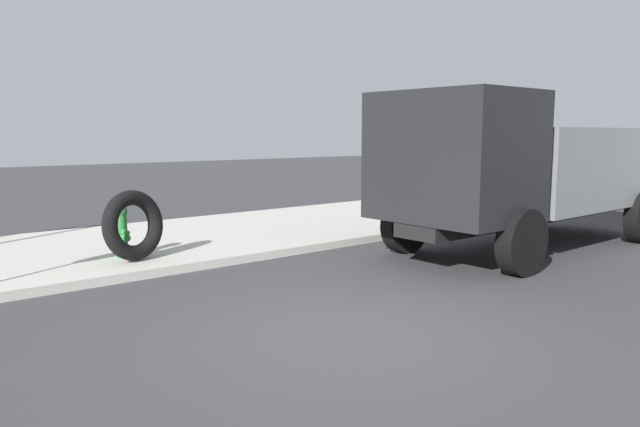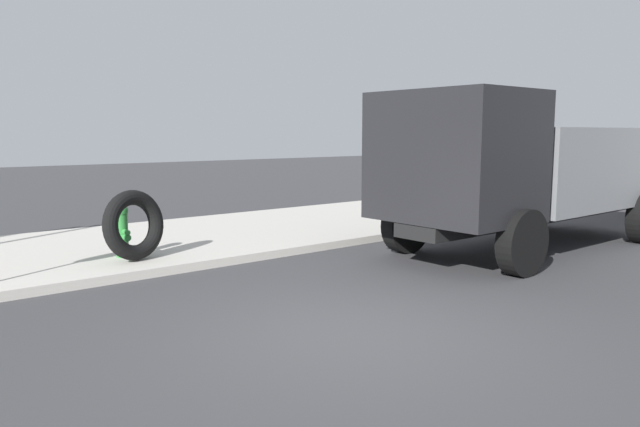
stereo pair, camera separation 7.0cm
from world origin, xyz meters
name	(u,v)px [view 1 (the left image)]	position (x,y,z in m)	size (l,w,h in m)	color
ground_plane	(354,334)	(0.00, 0.00, 0.00)	(80.00, 80.00, 0.00)	#38383A
sidewalk_curb	(131,246)	(0.00, 6.50, 0.07)	(36.00, 5.00, 0.15)	#BCB7AD
fire_hydrant	(121,229)	(-0.67, 5.20, 0.65)	(0.24, 0.55, 0.93)	#2D8438
loose_tire	(133,225)	(-0.62, 4.79, 0.76)	(1.19, 1.19, 0.26)	black
dump_truck_gray	(526,168)	(6.13, 1.62, 1.61)	(7.02, 2.84, 3.00)	slate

